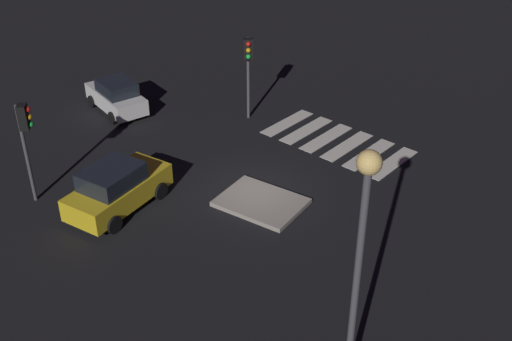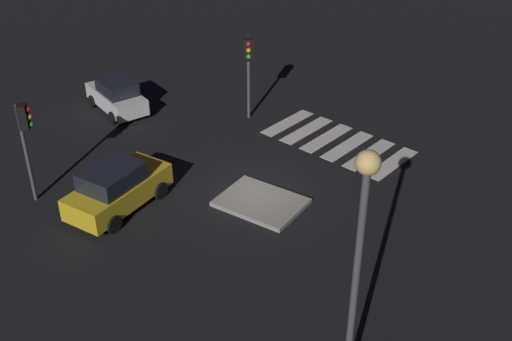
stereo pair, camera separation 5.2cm
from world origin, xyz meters
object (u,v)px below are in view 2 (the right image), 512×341
Objects in this scene: traffic_island at (261,202)px; traffic_light_east at (249,59)px; car_white at (117,96)px; traffic_light_north at (25,129)px; car_yellow at (117,188)px; street_lamp at (360,242)px.

traffic_island is 0.86× the size of traffic_light_east.
car_white is 6.91m from traffic_light_east.
car_white is 0.98× the size of traffic_light_north.
traffic_island is 5.47m from car_yellow.
traffic_light_north reaches higher than traffic_light_east.
car_yellow is 0.60× the size of street_lamp.
street_lamp is (-12.82, 10.44, 2.02)m from traffic_light_east.
car_white is 8.36m from traffic_light_north.
traffic_island is 0.47× the size of street_lamp.
car_white is at bearing -20.43° from street_lamp.
street_lamp reaches higher than car_white.
traffic_light_north is at bearing 39.16° from traffic_island.
car_yellow is at bearing -7.59° from street_lamp.
traffic_light_north is (6.69, 5.45, 2.99)m from traffic_island.
traffic_light_east reaches higher than car_white.
car_yellow is 9.28m from traffic_light_east.
car_yellow is 1.10× the size of traffic_light_east.
street_lamp is (-18.25, 6.80, 4.28)m from car_white.
traffic_light_north is (-4.02, 6.96, 2.27)m from car_white.
car_yellow is at bearing 44.08° from traffic_island.
traffic_island is 0.85× the size of traffic_light_north.
traffic_light_north is 1.00× the size of traffic_light_east.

